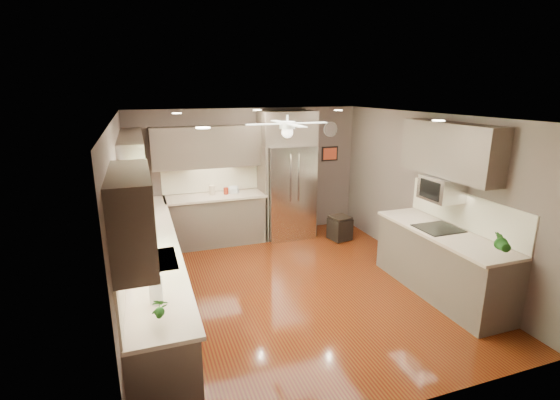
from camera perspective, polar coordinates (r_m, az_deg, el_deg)
floor at (r=6.14m, az=1.93°, el=-12.28°), size 5.00×5.00×0.00m
ceiling at (r=5.45m, az=2.17°, el=11.70°), size 5.00×5.00×0.00m
wall_back at (r=7.98m, az=-4.50°, el=3.77°), size 4.50×0.00×4.50m
wall_front at (r=3.61m, az=16.89°, el=-11.57°), size 4.50×0.00×4.50m
wall_left at (r=5.31m, az=-21.23°, el=-3.21°), size 0.00×5.00×5.00m
wall_right at (r=6.79m, az=20.02°, el=0.82°), size 0.00×5.00×5.00m
canister_c at (r=7.64m, az=-9.53°, el=1.39°), size 0.13×0.13×0.18m
canister_d at (r=7.65m, az=-7.61°, el=1.26°), size 0.11×0.11×0.13m
soap_bottle at (r=5.39m, az=-19.07°, el=-5.10°), size 0.10×0.10×0.20m
potted_plant_left at (r=3.66m, az=-16.49°, el=-14.31°), size 0.15×0.11×0.27m
potted_plant_right at (r=5.40m, az=28.80°, el=-5.31°), size 0.24×0.22×0.35m
bowl at (r=7.69m, az=-6.59°, el=1.13°), size 0.26×0.26×0.06m
left_run at (r=5.72m, az=-17.46°, el=-9.78°), size 0.65×4.70×1.45m
back_run at (r=7.74m, az=-9.01°, el=-2.60°), size 1.85×0.65×1.45m
uppers at (r=5.98m, az=-7.06°, el=5.87°), size 4.50×4.70×0.95m
window at (r=4.75m, az=-21.35°, el=-1.57°), size 0.05×1.12×0.92m
sink at (r=4.96m, az=-17.27°, el=-8.41°), size 0.50×0.70×0.32m
refrigerator at (r=7.88m, az=1.08°, el=3.21°), size 1.06×0.75×2.45m
right_run at (r=6.25m, az=21.68°, el=-7.99°), size 0.70×2.20×1.45m
microwave at (r=6.19m, az=21.77°, el=1.50°), size 0.43×0.55×0.34m
ceiling_fan at (r=5.74m, az=1.04°, el=10.22°), size 1.18×1.18×0.32m
recessed_lights at (r=5.81m, az=0.32°, el=11.88°), size 2.84×3.14×0.01m
wall_clock at (r=8.46m, az=7.11°, el=9.84°), size 0.30×0.03×0.30m
framed_print at (r=8.51m, az=7.02°, el=6.49°), size 0.36×0.03×0.30m
stool at (r=7.97m, az=8.41°, el=-3.93°), size 0.43×0.43×0.45m
paper_towel at (r=3.95m, az=-17.10°, el=-11.92°), size 0.12×0.12×0.30m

